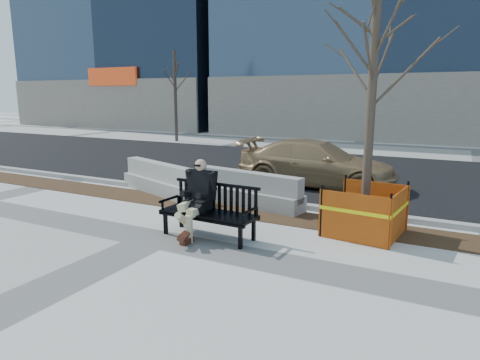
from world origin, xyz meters
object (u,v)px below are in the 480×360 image
at_px(seated_man, 199,234).
at_px(jersey_barrier_left, 160,193).
at_px(tree_fence, 363,234).
at_px(jersey_barrier_right, 248,205).
at_px(sedan, 316,186).
at_px(bench, 209,237).

relative_size(seated_man, jersey_barrier_left, 0.50).
bearing_deg(tree_fence, jersey_barrier_right, 163.22).
relative_size(sedan, jersey_barrier_right, 1.58).
relative_size(bench, jersey_barrier_right, 0.65).
bearing_deg(jersey_barrier_left, tree_fence, 10.84).
height_order(seated_man, sedan, seated_man).
distance_m(tree_fence, sedan, 4.68).
bearing_deg(bench, seated_man, 168.77).
relative_size(seated_man, tree_fence, 0.29).
distance_m(sedan, jersey_barrier_right, 3.22).
relative_size(tree_fence, jersey_barrier_left, 1.71).
height_order(seated_man, jersey_barrier_right, seated_man).
height_order(tree_fence, sedan, tree_fence).
relative_size(seated_man, jersey_barrier_right, 0.50).
distance_m(seated_man, jersey_barrier_left, 4.01).
bearing_deg(jersey_barrier_right, jersey_barrier_left, -171.56).
xyz_separation_m(seated_man, jersey_barrier_left, (-3.05, 2.61, 0.00)).
xyz_separation_m(sedan, jersey_barrier_right, (-0.83, -3.12, 0.00)).
relative_size(tree_fence, jersey_barrier_right, 1.72).
relative_size(jersey_barrier_left, jersey_barrier_right, 1.01).
xyz_separation_m(seated_man, sedan, (0.69, 5.66, 0.00)).
bearing_deg(sedan, jersey_barrier_left, 127.71).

